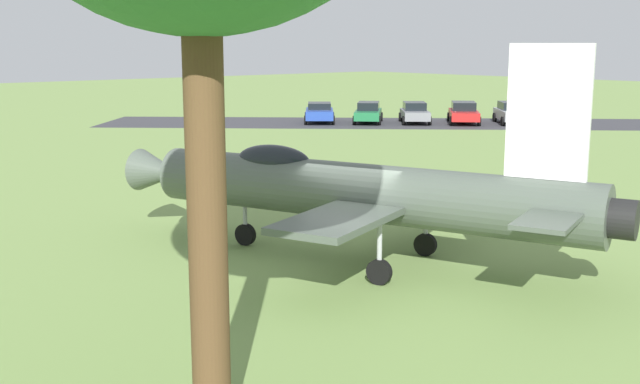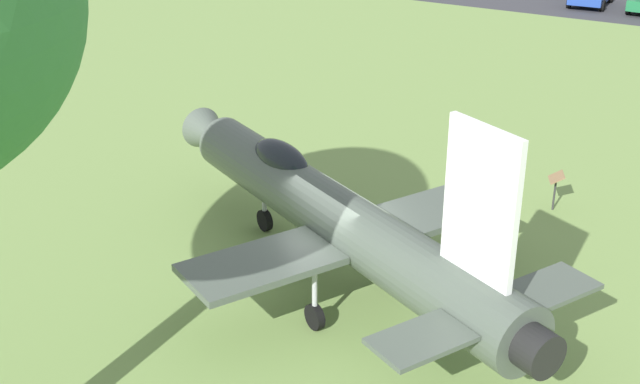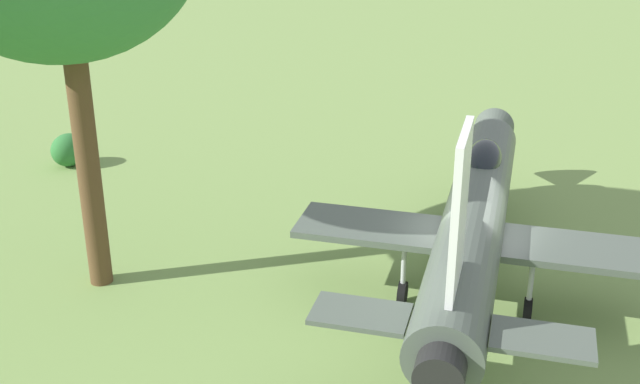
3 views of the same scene
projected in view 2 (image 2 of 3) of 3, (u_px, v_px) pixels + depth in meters
name	position (u px, v px, depth m)	size (l,w,h in m)	color
ground_plane	(338.00, 287.00, 20.07)	(200.00, 200.00, 0.00)	#75934C
display_jet	(331.00, 211.00, 19.54)	(13.41, 8.27, 5.51)	#4C564C
info_plaque	(556.00, 182.00, 23.61)	(0.70, 0.58, 1.14)	#333333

